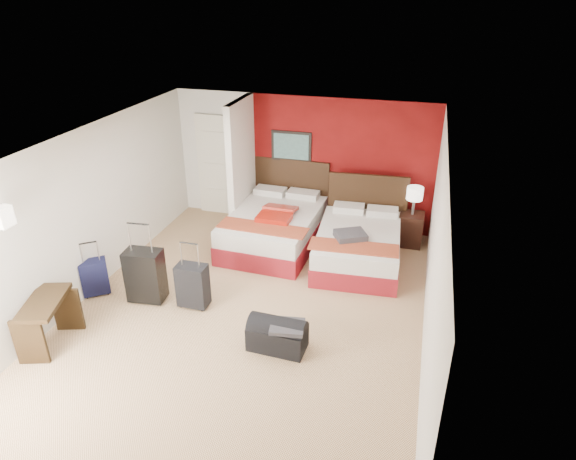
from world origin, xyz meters
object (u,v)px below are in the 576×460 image
(desk, at_px, (49,323))
(suitcase_charcoal, at_px, (193,287))
(bed_left, at_px, (274,229))
(table_lamp, at_px, (414,201))
(suitcase_black, at_px, (146,277))
(suitcase_navy, at_px, (95,278))
(bed_right, at_px, (358,247))
(nightstand, at_px, (411,229))
(red_suitcase_open, at_px, (277,213))
(duffel_bag, at_px, (277,336))

(desk, bearing_deg, suitcase_charcoal, 25.88)
(bed_left, xyz_separation_m, table_lamp, (2.39, 0.70, 0.54))
(bed_left, height_order, table_lamp, table_lamp)
(suitcase_black, bearing_deg, suitcase_navy, 178.92)
(bed_right, relative_size, table_lamp, 3.82)
(bed_right, xyz_separation_m, suitcase_navy, (-3.74, -2.04, -0.02))
(suitcase_charcoal, bearing_deg, desk, -136.56)
(suitcase_charcoal, bearing_deg, suitcase_navy, -176.05)
(nightstand, xyz_separation_m, suitcase_black, (-3.71, -2.91, 0.10))
(red_suitcase_open, bearing_deg, suitcase_charcoal, -106.91)
(duffel_bag, bearing_deg, desk, -163.06)
(suitcase_navy, xyz_separation_m, duffel_bag, (3.06, -0.49, -0.08))
(nightstand, relative_size, suitcase_black, 0.75)
(bed_right, bearing_deg, desk, -140.99)
(suitcase_black, height_order, duffel_bag, suitcase_black)
(nightstand, height_order, table_lamp, table_lamp)
(duffel_bag, distance_m, desk, 2.98)
(suitcase_black, bearing_deg, red_suitcase_open, 50.53)
(nightstand, bearing_deg, bed_right, -130.79)
(desk, bearing_deg, bed_left, 42.80)
(bed_right, distance_m, red_suitcase_open, 1.52)
(suitcase_navy, bearing_deg, bed_right, -8.75)
(suitcase_charcoal, distance_m, desk, 1.94)
(suitcase_navy, height_order, desk, desk)
(nightstand, distance_m, table_lamp, 0.56)
(nightstand, bearing_deg, table_lamp, 0.00)
(bed_right, distance_m, table_lamp, 1.37)
(bed_right, relative_size, red_suitcase_open, 2.47)
(bed_left, xyz_separation_m, bed_right, (1.56, -0.23, -0.02))
(nightstand, height_order, suitcase_navy, nightstand)
(red_suitcase_open, xyz_separation_m, suitcase_black, (-1.42, -2.11, -0.29))
(bed_left, relative_size, suitcase_navy, 3.89)
(red_suitcase_open, relative_size, desk, 0.94)
(bed_right, height_order, suitcase_navy, bed_right)
(table_lamp, bearing_deg, suitcase_black, -141.94)
(table_lamp, bearing_deg, desk, -136.24)
(table_lamp, relative_size, suitcase_navy, 0.94)
(suitcase_charcoal, distance_m, suitcase_navy, 1.59)
(red_suitcase_open, distance_m, nightstand, 2.46)
(nightstand, distance_m, suitcase_navy, 5.44)
(suitcase_navy, height_order, duffel_bag, suitcase_navy)
(suitcase_navy, bearing_deg, table_lamp, -4.34)
(red_suitcase_open, height_order, suitcase_black, suitcase_black)
(suitcase_charcoal, bearing_deg, nightstand, 43.95)
(bed_right, height_order, suitcase_charcoal, suitcase_charcoal)
(bed_left, height_order, duffel_bag, bed_left)
(table_lamp, xyz_separation_m, desk, (-4.38, -4.20, -0.51))
(nightstand, relative_size, desk, 0.71)
(bed_right, height_order, desk, desk)
(red_suitcase_open, height_order, desk, red_suitcase_open)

